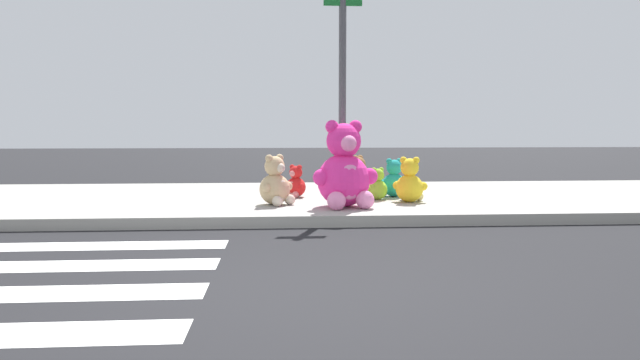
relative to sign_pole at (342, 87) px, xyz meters
name	(u,v)px	position (x,y,z in m)	size (l,w,h in m)	color
ground_plane	(271,299)	(-1.00, -4.40, -1.85)	(60.00, 60.00, 0.00)	black
sidewalk	(275,200)	(-1.00, 0.80, -1.77)	(28.00, 4.40, 0.15)	#9E9B93
sign_pole	(342,87)	(0.00, 0.00, 0.00)	(0.56, 0.11, 3.20)	#4C4C51
plush_pink_large	(344,172)	(-0.03, -0.58, -1.21)	(0.92, 0.85, 1.21)	#F22D93
plush_red	(295,184)	(-0.68, 0.61, -1.49)	(0.36, 0.37, 0.52)	red
plush_lime	(377,187)	(0.56, 0.21, -1.50)	(0.35, 0.36, 0.50)	#8CD133
plush_brown	(356,179)	(0.31, 0.74, -1.43)	(0.47, 0.45, 0.66)	olive
plush_tan	(276,185)	(-0.99, -0.27, -1.41)	(0.52, 0.52, 0.72)	tan
plush_yellow	(410,184)	(1.00, -0.10, -1.43)	(0.49, 0.48, 0.67)	yellow
plush_teal	(394,181)	(0.89, 0.57, -1.45)	(0.47, 0.43, 0.61)	teal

